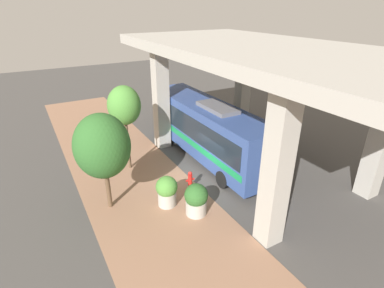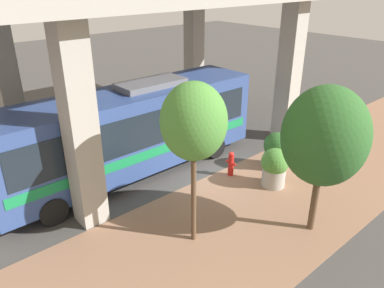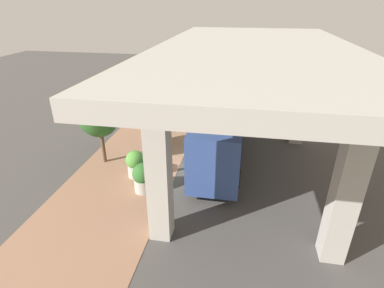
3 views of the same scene
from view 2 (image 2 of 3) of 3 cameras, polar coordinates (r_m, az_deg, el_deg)
name	(u,v)px [view 2 (image 2 of 3)]	position (r m, az deg, el deg)	size (l,w,h in m)	color
ground_plane	(214,174)	(16.10, 3.41, -4.56)	(80.00, 80.00, 0.00)	#474442
sidewalk_strip	(270,203)	(14.45, 11.86, -8.80)	(6.00, 40.00, 0.02)	#936B51
overpass	(153,8)	(17.18, -5.99, 19.89)	(9.40, 18.96, 7.39)	#ADA89E
bus	(130,128)	(15.45, -9.38, 2.41)	(2.76, 11.41, 3.85)	#334C8C
fire_hydrant	(231,164)	(15.79, 5.96, -3.00)	(0.50, 0.24, 1.10)	red
planter_front	(276,150)	(16.64, 12.73, -0.92)	(1.14, 1.14, 1.64)	#ADA89E
planter_middle	(274,167)	(15.18, 12.45, -3.44)	(1.10, 1.10, 1.63)	#ADA89E
street_tree_near	(325,137)	(11.89, 19.58, 1.07)	(2.61, 2.61, 4.95)	brown
street_tree_far	(194,122)	(10.44, 0.27, 3.30)	(1.91, 1.91, 5.21)	brown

